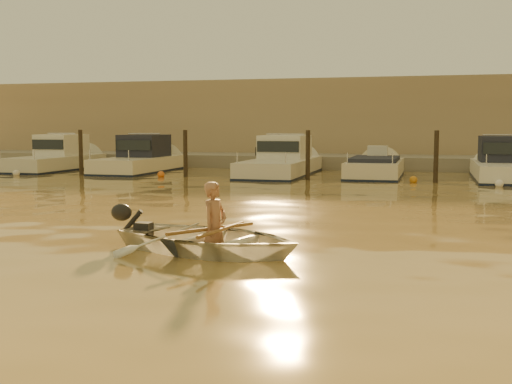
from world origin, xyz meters
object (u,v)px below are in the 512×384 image
(person, at_px, (215,226))
(moored_boat_1, at_px, (139,159))
(moored_boat_2, at_px, (281,161))
(moored_boat_3, at_px, (375,172))
(moored_boat_4, at_px, (504,164))
(waterfront_building, at_px, (353,122))
(dinghy, at_px, (210,239))
(moored_boat_0, at_px, (55,157))

(person, xyz_separation_m, moored_boat_1, (-9.82, 17.47, 0.16))
(moored_boat_2, relative_size, moored_boat_3, 1.31)
(moored_boat_1, xyz_separation_m, moored_boat_2, (6.92, 0.00, 0.00))
(person, height_order, moored_boat_3, person)
(moored_boat_1, height_order, moored_boat_2, same)
(moored_boat_4, xyz_separation_m, waterfront_building, (-7.49, 11.00, 1.77))
(moored_boat_2, bearing_deg, person, -80.59)
(dinghy, xyz_separation_m, moored_boat_3, (1.33, 17.45, -0.01))
(dinghy, bearing_deg, moored_boat_3, 10.53)
(dinghy, bearing_deg, moored_boat_4, -5.54)
(moored_boat_2, bearing_deg, moored_boat_1, 180.00)
(moored_boat_1, height_order, moored_boat_3, moored_boat_1)
(person, distance_m, moored_boat_3, 17.52)
(moored_boat_4, bearing_deg, waterfront_building, 124.25)
(moored_boat_4, height_order, waterfront_building, waterfront_building)
(moored_boat_1, relative_size, moored_boat_4, 0.96)
(person, distance_m, moored_boat_2, 17.71)
(person, height_order, moored_boat_1, moored_boat_1)
(dinghy, distance_m, moored_boat_4, 18.62)
(person, height_order, moored_boat_4, moored_boat_4)
(moored_boat_2, bearing_deg, moored_boat_4, 0.00)
(person, distance_m, moored_boat_0, 22.60)
(moored_boat_4, bearing_deg, dinghy, -110.43)
(waterfront_building, bearing_deg, moored_boat_0, -140.27)
(dinghy, relative_size, moored_boat_0, 0.48)
(moored_boat_0, bearing_deg, moored_boat_1, 0.00)
(person, bearing_deg, moored_boat_1, 44.22)
(moored_boat_0, xyz_separation_m, moored_boat_1, (4.51, 0.00, 0.00))
(moored_boat_2, xyz_separation_m, moored_boat_3, (4.13, 0.00, -0.40))
(moored_boat_0, bearing_deg, moored_boat_2, 0.00)
(moored_boat_1, distance_m, waterfront_building, 14.15)
(moored_boat_2, height_order, waterfront_building, waterfront_building)
(moored_boat_2, distance_m, waterfront_building, 11.29)
(dinghy, distance_m, moored_boat_1, 19.98)
(moored_boat_1, height_order, moored_boat_4, same)
(dinghy, relative_size, person, 2.22)
(person, bearing_deg, moored_boat_4, -5.24)
(moored_boat_0, relative_size, waterfront_building, 0.15)
(moored_boat_2, height_order, moored_boat_3, moored_boat_2)
(person, xyz_separation_m, moored_boat_4, (6.40, 17.47, 0.16))
(person, xyz_separation_m, moored_boat_0, (-14.33, 17.47, 0.16))
(moored_boat_0, relative_size, moored_boat_3, 1.13)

